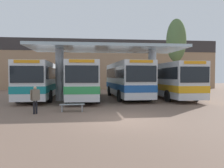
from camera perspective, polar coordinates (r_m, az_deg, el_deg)
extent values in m
plane|color=#755B4C|center=(10.85, 2.94, -9.46)|extent=(100.00, 100.00, 0.00)
cube|color=#9E7A5B|center=(35.55, -3.59, 5.17)|extent=(40.00, 0.50, 8.11)
cube|color=#332D2D|center=(35.84, -3.61, 10.09)|extent=(40.00, 0.58, 1.95)
cylinder|color=silver|center=(19.65, -13.52, 2.31)|extent=(0.71, 0.71, 4.52)
cylinder|color=silver|center=(20.37, 10.45, 2.32)|extent=(0.71, 0.71, 4.52)
cube|color=#9EB2BC|center=(19.73, -1.32, 9.29)|extent=(13.33, 5.38, 0.24)
cube|color=silver|center=(22.24, -17.84, 1.15)|extent=(2.82, 11.76, 3.01)
cube|color=black|center=(22.24, -17.85, 2.62)|extent=(2.85, 11.29, 0.96)
cube|color=teal|center=(22.26, -17.82, -0.59)|extent=(2.86, 11.80, 0.54)
cube|color=black|center=(16.48, -21.34, 2.36)|extent=(2.29, 0.13, 1.20)
cube|color=orange|center=(16.51, -21.39, 5.53)|extent=(1.74, 0.10, 0.22)
cylinder|color=black|center=(19.04, -23.36, -3.06)|extent=(0.31, 1.03, 1.03)
cylinder|color=black|center=(18.54, -15.91, -3.10)|extent=(0.31, 1.03, 1.03)
cylinder|color=black|center=(25.68, -19.32, -1.70)|extent=(0.31, 1.03, 1.03)
cylinder|color=black|center=(25.31, -13.78, -1.70)|extent=(0.31, 1.03, 1.03)
cube|color=silver|center=(21.21, -7.38, 1.23)|extent=(2.51, 12.19, 2.98)
cube|color=black|center=(21.21, -7.39, 2.76)|extent=(2.55, 11.70, 0.95)
cube|color=#2D934C|center=(21.23, -7.37, -0.58)|extent=(2.56, 12.23, 0.54)
cube|color=black|center=(15.09, -7.88, 2.56)|extent=(2.27, 0.07, 1.19)
cube|color=orange|center=(15.13, -7.90, 5.99)|extent=(1.73, 0.06, 0.22)
cylinder|color=black|center=(17.59, -11.66, -3.23)|extent=(0.28, 1.10, 1.10)
cylinder|color=black|center=(17.52, -3.57, -3.21)|extent=(0.28, 1.10, 1.10)
cylinder|color=black|center=(24.66, -10.07, -1.68)|extent=(0.28, 1.10, 1.10)
cylinder|color=black|center=(24.62, -4.32, -1.66)|extent=(0.28, 1.10, 1.10)
cube|color=silver|center=(21.52, 3.79, 1.33)|extent=(3.04, 10.22, 3.08)
cube|color=black|center=(21.52, 3.79, 2.89)|extent=(3.06, 9.82, 0.99)
cube|color=#1E519E|center=(21.55, 3.78, -0.51)|extent=(3.08, 10.26, 0.56)
cube|color=black|center=(16.60, 7.69, 2.68)|extent=(2.37, 0.17, 1.23)
cube|color=orange|center=(16.64, 7.70, 5.91)|extent=(1.81, 0.13, 0.22)
cylinder|color=black|center=(18.26, 2.00, -3.08)|extent=(0.33, 1.05, 1.04)
cylinder|color=black|center=(18.93, 9.71, -2.93)|extent=(0.33, 1.05, 1.04)
cylinder|color=black|center=(24.08, -0.68, -1.82)|extent=(0.33, 1.05, 1.04)
cylinder|color=black|center=(24.59, 5.28, -1.74)|extent=(0.33, 1.05, 1.04)
cube|color=silver|center=(22.60, 14.06, 1.17)|extent=(2.71, 11.25, 3.00)
cube|color=black|center=(22.60, 14.07, 2.62)|extent=(2.74, 10.80, 0.96)
cube|color=orange|center=(22.62, 14.04, -0.54)|extent=(2.75, 11.29, 0.54)
cube|color=black|center=(17.48, 20.86, 2.30)|extent=(2.30, 0.10, 1.20)
cube|color=orange|center=(17.51, 20.90, 5.28)|extent=(1.75, 0.08, 0.22)
cylinder|color=black|center=(18.98, 14.36, -3.03)|extent=(0.30, 0.99, 0.99)
cylinder|color=black|center=(20.04, 21.01, -2.83)|extent=(0.30, 0.99, 0.99)
cylinder|color=black|center=(25.16, 8.81, -1.73)|extent=(0.30, 0.99, 0.99)
cylinder|color=black|center=(25.97, 14.10, -1.65)|extent=(0.30, 0.99, 0.99)
cube|color=gray|center=(13.57, -10.36, -5.27)|extent=(1.51, 0.44, 0.04)
cube|color=gray|center=(13.66, -12.89, -6.21)|extent=(0.07, 0.37, 0.42)
cube|color=gray|center=(13.57, -7.80, -6.23)|extent=(0.07, 0.37, 0.42)
cylinder|color=black|center=(13.25, -19.69, -5.78)|extent=(0.16, 0.16, 0.77)
cylinder|color=black|center=(13.31, -19.13, -5.74)|extent=(0.16, 0.16, 0.77)
cube|color=#706656|center=(13.21, -19.45, -2.74)|extent=(0.47, 0.44, 0.64)
sphere|color=tan|center=(13.18, -19.47, -0.98)|extent=(0.18, 0.18, 0.18)
cylinder|color=#706656|center=(13.10, -20.43, -2.76)|extent=(0.12, 0.12, 0.54)
cylinder|color=#706656|center=(13.32, -18.48, -2.66)|extent=(0.12, 0.12, 0.54)
cylinder|color=brown|center=(30.19, 16.34, 2.95)|extent=(0.40, 0.40, 5.30)
ellipsoid|color=#516B3D|center=(30.54, 16.43, 10.88)|extent=(2.58, 2.58, 5.67)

